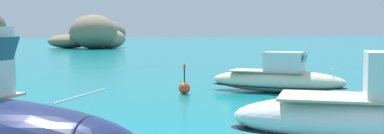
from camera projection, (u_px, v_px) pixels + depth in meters
The scene contains 4 objects.
islet_small at pixel (94, 34), 86.89m from camera, with size 17.03×15.64×5.72m.
motorboat_cream at pixel (278, 79), 24.69m from camera, with size 6.00×6.35×1.99m.
dinghy_tender at pixel (382, 96), 21.63m from camera, with size 2.86×1.85×0.58m.
channel_buoy at pixel (184, 87), 23.98m from camera, with size 0.56×0.56×1.48m.
Camera 1 is at (-11.64, -7.90, 3.03)m, focal length 46.97 mm.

